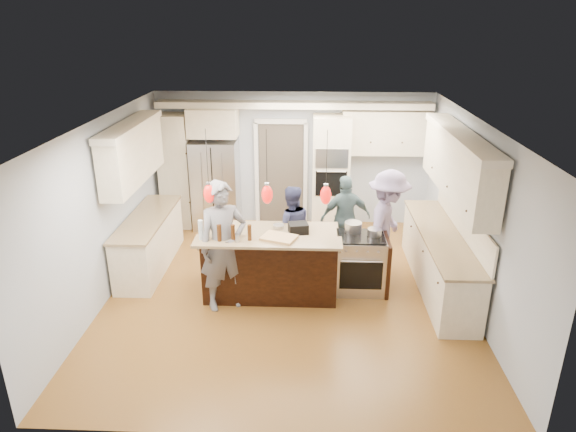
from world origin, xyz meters
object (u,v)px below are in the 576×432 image
Objects in this scene: kitchen_island at (271,262)px; person_far_left at (291,228)px; island_range at (361,263)px; person_bar_end at (223,246)px; refrigerator at (216,185)px.

person_far_left reaches higher than kitchen_island.
island_range is 2.21m from person_bar_end.
kitchen_island is at bearing 11.13° from person_bar_end.
island_range is at bearing 3.10° from kitchen_island.
island_range is (1.41, 0.08, -0.03)m from kitchen_island.
island_range is 0.47× the size of person_bar_end.
person_far_left is at bearing 70.70° from kitchen_island.
island_range is at bearing 137.58° from person_far_left.
refrigerator is 0.86× the size of kitchen_island.
person_bar_end is at bearing -163.82° from island_range.
kitchen_island is 0.97m from person_bar_end.
island_range is at bearing -11.35° from person_bar_end.
person_far_left is at bearing -48.66° from refrigerator.
kitchen_island is 1.42× the size of person_far_left.
refrigerator is 3.16m from person_bar_end.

